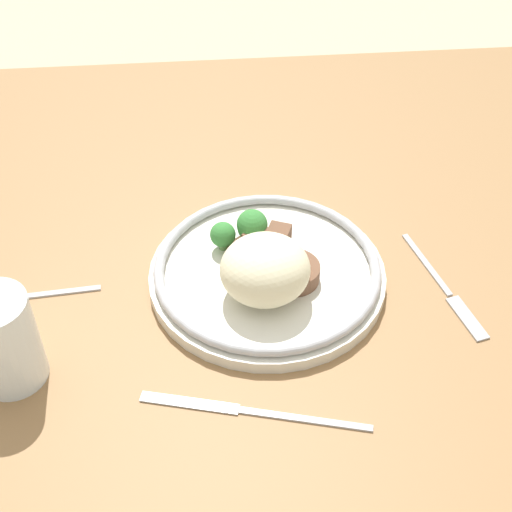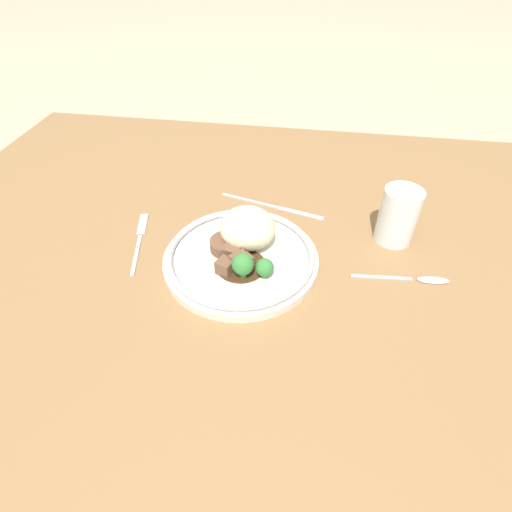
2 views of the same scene
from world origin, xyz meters
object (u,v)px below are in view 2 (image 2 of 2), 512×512
(fork, at_px, (140,236))
(spoon, at_px, (420,279))
(plate, at_px, (242,251))
(juice_glass, at_px, (398,217))
(knife, at_px, (275,207))

(fork, xyz_separation_m, spoon, (0.51, -0.04, 0.00))
(plate, height_order, juice_glass, juice_glass)
(juice_glass, height_order, knife, juice_glass)
(knife, bearing_deg, plate, -87.61)
(plate, distance_m, fork, 0.21)
(plate, distance_m, juice_glass, 0.29)
(juice_glass, xyz_separation_m, knife, (-0.23, 0.07, -0.05))
(fork, distance_m, spoon, 0.51)
(juice_glass, bearing_deg, fork, -171.68)
(spoon, bearing_deg, juice_glass, 104.75)
(knife, xyz_separation_m, spoon, (0.27, -0.17, 0.00))
(plate, xyz_separation_m, juice_glass, (0.27, 0.11, 0.03))
(plate, relative_size, fork, 1.54)
(juice_glass, bearing_deg, knife, 163.87)
(plate, bearing_deg, juice_glass, 21.54)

